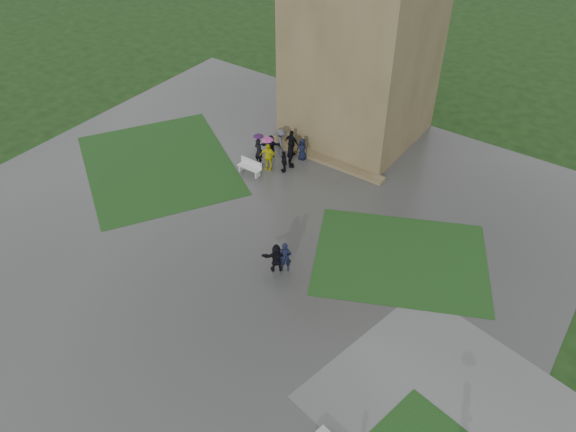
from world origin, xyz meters
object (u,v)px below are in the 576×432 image
Objects in this scene: tower at (366,5)px; pedestrian_mid at (285,257)px; pedestrian_near at (276,258)px; bench at (250,167)px.

tower is 16.84m from pedestrian_mid.
pedestrian_mid is at bearing -74.39° from tower.
pedestrian_mid is (3.97, -14.21, -8.12)m from tower.
tower is 10.42× the size of pedestrian_mid.
tower reaches higher than pedestrian_near.
pedestrian_near is at bearing -76.04° from tower.
pedestrian_near is (3.60, -14.47, -8.15)m from tower.
pedestrian_mid is at bearing 176.47° from pedestrian_near.
pedestrian_near is at bearing 176.80° from pedestrian_mid.
bench is 0.94× the size of pedestrian_mid.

